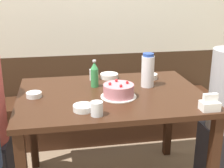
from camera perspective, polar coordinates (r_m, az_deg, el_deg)
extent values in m
cube|color=#3D2819|center=(3.26, -3.36, -1.53)|extent=(4.80, 0.04, 0.81)
cube|color=#381E11|center=(3.13, -2.80, -6.22)|extent=(2.36, 0.38, 0.43)
cube|color=#381E11|center=(2.16, -0.13, -2.13)|extent=(1.27, 0.92, 0.03)
cube|color=#381E11|center=(2.17, 17.89, -14.47)|extent=(0.06, 0.06, 0.74)
cube|color=#381E11|center=(2.67, -14.32, -7.61)|extent=(0.06, 0.06, 0.74)
cube|color=#381E11|center=(2.82, 10.27, -5.86)|extent=(0.06, 0.06, 0.74)
cylinder|color=white|center=(2.09, 1.19, -2.30)|extent=(0.24, 0.24, 0.01)
cylinder|color=#C67A84|center=(2.07, 1.20, -1.16)|extent=(0.20, 0.20, 0.08)
sphere|color=red|center=(2.04, -0.39, 0.06)|extent=(0.02, 0.02, 0.02)
sphere|color=red|center=(2.00, 1.64, -0.33)|extent=(0.02, 0.02, 0.02)
sphere|color=red|center=(2.07, 2.79, 0.30)|extent=(0.02, 0.02, 0.02)
sphere|color=red|center=(2.11, 0.81, 0.67)|extent=(0.02, 0.02, 0.02)
cylinder|color=white|center=(2.28, 6.54, 2.28)|extent=(0.09, 0.09, 0.23)
cylinder|color=#28479E|center=(2.24, 6.66, 5.32)|extent=(0.08, 0.08, 0.02)
cylinder|color=#388E4C|center=(2.27, -3.21, 1.12)|extent=(0.06, 0.06, 0.13)
cone|color=#388E4C|center=(2.24, -3.25, 3.40)|extent=(0.06, 0.06, 0.05)
cylinder|color=silver|center=(2.23, -3.26, 4.23)|extent=(0.03, 0.03, 0.01)
cube|color=white|center=(1.96, 17.41, -3.84)|extent=(0.11, 0.08, 0.05)
cube|color=white|center=(1.94, 17.55, -2.40)|extent=(0.09, 0.03, 0.05)
cylinder|color=white|center=(2.48, 7.01, 1.40)|extent=(0.11, 0.11, 0.04)
cylinder|color=white|center=(1.87, -5.27, -4.35)|extent=(0.12, 0.12, 0.04)
cylinder|color=white|center=(2.14, -14.08, -1.91)|extent=(0.10, 0.10, 0.03)
cylinder|color=white|center=(2.48, -0.52, 1.50)|extent=(0.14, 0.14, 0.04)
cylinder|color=silver|center=(2.43, -3.39, 1.72)|extent=(0.06, 0.06, 0.09)
cylinder|color=silver|center=(1.79, -2.79, -4.53)|extent=(0.07, 0.07, 0.08)
cube|color=#33333D|center=(2.66, 19.74, -11.73)|extent=(0.34, 0.30, 0.45)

